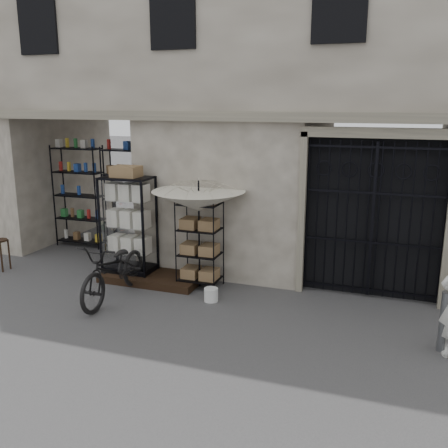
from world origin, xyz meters
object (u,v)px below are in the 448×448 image
at_px(wire_rack, 200,244).
at_px(white_bucket, 211,295).
at_px(bicycle, 116,298).
at_px(wooden_stool, 1,254).
at_px(display_cabinet, 128,229).
at_px(steel_bollard, 445,322).
at_px(market_umbrella, 199,196).

bearing_deg(wire_rack, white_bucket, -65.40).
relative_size(bicycle, wooden_stool, 3.13).
relative_size(display_cabinet, white_bucket, 8.25).
bearing_deg(steel_bollard, white_bucket, 171.00).
relative_size(white_bucket, wooden_stool, 0.38).
distance_m(display_cabinet, market_umbrella, 1.72).
relative_size(market_umbrella, bicycle, 1.18).
relative_size(display_cabinet, wire_rack, 1.19).
relative_size(wire_rack, white_bucket, 6.93).
relative_size(display_cabinet, wooden_stool, 3.10).
height_order(display_cabinet, steel_bollard, display_cabinet).
xyz_separation_m(display_cabinet, white_bucket, (2.01, -0.62, -0.89)).
bearing_deg(wooden_stool, white_bucket, -1.42).
xyz_separation_m(display_cabinet, wooden_stool, (-2.83, -0.50, -0.66)).
bearing_deg(steel_bollard, display_cabinet, 168.13).
height_order(market_umbrella, steel_bollard, market_umbrella).
distance_m(display_cabinet, steel_bollard, 5.99).
xyz_separation_m(display_cabinet, wire_rack, (1.55, 0.00, -0.16)).
relative_size(wire_rack, bicycle, 0.83).
distance_m(market_umbrella, steel_bollard, 4.67).
distance_m(display_cabinet, bicycle, 1.52).
bearing_deg(market_umbrella, white_bucket, -52.66).
xyz_separation_m(wire_rack, steel_bollard, (4.29, -1.23, -0.41)).
xyz_separation_m(wire_rack, white_bucket, (0.46, -0.62, -0.74)).
distance_m(market_umbrella, white_bucket, 1.86).
bearing_deg(wire_rack, steel_bollard, -28.08).
bearing_deg(bicycle, steel_bollard, -2.43).
relative_size(wire_rack, wooden_stool, 2.60).
xyz_separation_m(white_bucket, wooden_stool, (-4.84, 0.12, 0.23)).
distance_m(display_cabinet, white_bucket, 2.28).
bearing_deg(market_umbrella, wooden_stool, -173.39).
bearing_deg(white_bucket, steel_bollard, -9.00).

